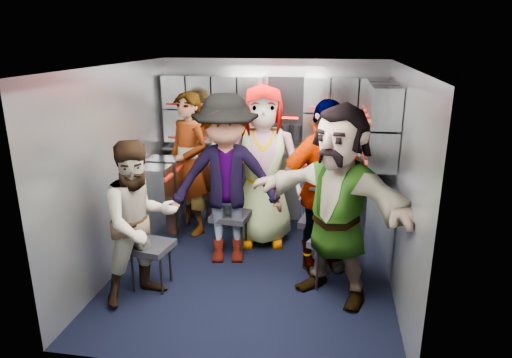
% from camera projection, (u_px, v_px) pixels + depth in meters
% --- Properties ---
extents(floor, '(3.00, 3.00, 0.00)m').
position_uv_depth(floor, '(252.00, 273.00, 4.77)').
color(floor, black).
rests_on(floor, ground).
extents(wall_back, '(2.80, 0.04, 2.10)m').
position_uv_depth(wall_back, '(272.00, 143.00, 5.86)').
color(wall_back, '#8F949C').
rests_on(wall_back, ground).
extents(wall_left, '(0.04, 3.00, 2.10)m').
position_uv_depth(wall_left, '(118.00, 170.00, 4.67)').
color(wall_left, '#8F949C').
rests_on(wall_left, ground).
extents(wall_right, '(0.04, 3.00, 2.10)m').
position_uv_depth(wall_right, '(400.00, 184.00, 4.23)').
color(wall_right, '#8F949C').
rests_on(wall_right, ground).
extents(ceiling, '(2.80, 3.00, 0.02)m').
position_uv_depth(ceiling, '(252.00, 66.00, 4.13)').
color(ceiling, silver).
rests_on(ceiling, wall_back).
extents(cart_bank_back, '(2.68, 0.38, 0.99)m').
position_uv_depth(cart_bank_back, '(270.00, 189.00, 5.83)').
color(cart_bank_back, '#9A9FA9').
rests_on(cart_bank_back, ground).
extents(cart_bank_left, '(0.38, 0.76, 0.99)m').
position_uv_depth(cart_bank_left, '(161.00, 203.00, 5.33)').
color(cart_bank_left, '#9A9FA9').
rests_on(cart_bank_left, ground).
extents(counter, '(2.68, 0.42, 0.03)m').
position_uv_depth(counter, '(270.00, 149.00, 5.67)').
color(counter, '#AFB2B7').
rests_on(counter, cart_bank_back).
extents(locker_bank_back, '(2.68, 0.28, 0.82)m').
position_uv_depth(locker_bank_back, '(271.00, 110.00, 5.59)').
color(locker_bank_back, '#9A9FA9').
rests_on(locker_bank_back, wall_back).
extents(locker_bank_right, '(0.28, 1.00, 0.82)m').
position_uv_depth(locker_bank_right, '(381.00, 123.00, 4.78)').
color(locker_bank_right, '#9A9FA9').
rests_on(locker_bank_right, wall_right).
extents(right_cabinet, '(0.28, 1.20, 1.00)m').
position_uv_depth(right_cabinet, '(374.00, 214.00, 4.98)').
color(right_cabinet, '#9A9FA9').
rests_on(right_cabinet, ground).
extents(coffee_niche, '(0.46, 0.16, 0.84)m').
position_uv_depth(coffee_niche, '(286.00, 112.00, 5.62)').
color(coffee_niche, black).
rests_on(coffee_niche, wall_back).
extents(red_latch_strip, '(2.60, 0.02, 0.03)m').
position_uv_depth(red_latch_strip, '(268.00, 164.00, 5.53)').
color(red_latch_strip, maroon).
rests_on(red_latch_strip, cart_bank_back).
extents(jump_seat_near_left, '(0.44, 0.42, 0.46)m').
position_uv_depth(jump_seat_near_left, '(150.00, 249.00, 4.39)').
color(jump_seat_near_left, black).
rests_on(jump_seat_near_left, ground).
extents(jump_seat_mid_left, '(0.44, 0.42, 0.47)m').
position_uv_depth(jump_seat_mid_left, '(231.00, 218.00, 5.10)').
color(jump_seat_mid_left, black).
rests_on(jump_seat_mid_left, ground).
extents(jump_seat_center, '(0.41, 0.39, 0.45)m').
position_uv_depth(jump_seat_center, '(265.00, 205.00, 5.55)').
color(jump_seat_center, black).
rests_on(jump_seat_center, ground).
extents(jump_seat_mid_right, '(0.48, 0.47, 0.49)m').
position_uv_depth(jump_seat_mid_right, '(321.00, 224.00, 4.90)').
color(jump_seat_mid_right, black).
rests_on(jump_seat_mid_right, ground).
extents(jump_seat_near_right, '(0.54, 0.52, 0.49)m').
position_uv_depth(jump_seat_near_right, '(334.00, 245.00, 4.41)').
color(jump_seat_near_right, black).
rests_on(jump_seat_near_right, ground).
extents(attendant_standing, '(0.76, 0.70, 1.75)m').
position_uv_depth(attendant_standing, '(189.00, 164.00, 5.54)').
color(attendant_standing, black).
rests_on(attendant_standing, ground).
extents(attendant_arc_a, '(0.92, 0.93, 1.52)m').
position_uv_depth(attendant_arc_a, '(140.00, 222.00, 4.11)').
color(attendant_arc_a, black).
rests_on(attendant_arc_a, ground).
extents(attendant_arc_b, '(1.28, 0.87, 1.82)m').
position_uv_depth(attendant_arc_b, '(226.00, 181.00, 4.78)').
color(attendant_arc_b, black).
rests_on(attendant_arc_b, ground).
extents(attendant_arc_c, '(1.00, 0.74, 1.86)m').
position_uv_depth(attendant_arc_c, '(263.00, 167.00, 5.22)').
color(attendant_arc_c, black).
rests_on(attendant_arc_c, ground).
extents(attendant_arc_d, '(1.13, 0.92, 1.80)m').
position_uv_depth(attendant_arc_d, '(322.00, 188.00, 4.59)').
color(attendant_arc_d, black).
rests_on(attendant_arc_d, ground).
extents(attendant_arc_e, '(1.73, 1.35, 1.83)m').
position_uv_depth(attendant_arc_e, '(337.00, 205.00, 4.10)').
color(attendant_arc_e, black).
rests_on(attendant_arc_e, ground).
extents(bottle_left, '(0.07, 0.07, 0.22)m').
position_uv_depth(bottle_left, '(233.00, 139.00, 5.66)').
color(bottle_left, white).
rests_on(bottle_left, counter).
extents(bottle_mid, '(0.07, 0.07, 0.28)m').
position_uv_depth(bottle_mid, '(213.00, 136.00, 5.69)').
color(bottle_mid, white).
rests_on(bottle_mid, counter).
extents(bottle_right, '(0.06, 0.06, 0.25)m').
position_uv_depth(bottle_right, '(308.00, 140.00, 5.51)').
color(bottle_right, white).
rests_on(bottle_right, counter).
extents(cup_left, '(0.08, 0.08, 0.10)m').
position_uv_depth(cup_left, '(216.00, 143.00, 5.71)').
color(cup_left, beige).
rests_on(cup_left, counter).
extents(cup_right, '(0.07, 0.07, 0.11)m').
position_uv_depth(cup_right, '(358.00, 148.00, 5.43)').
color(cup_right, beige).
rests_on(cup_right, counter).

